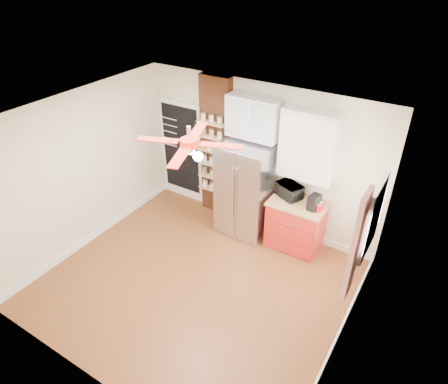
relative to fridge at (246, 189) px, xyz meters
The scene contains 21 objects.
floor 1.85m from the fridge, 88.24° to the right, with size 4.50×4.50×0.00m, color brown.
ceiling 2.45m from the fridge, 88.24° to the right, with size 4.50×4.50×0.00m, color white.
wall_back 0.60m from the fridge, 82.30° to the left, with size 4.50×0.02×2.70m, color beige.
wall_front 3.66m from the fridge, 89.21° to the right, with size 4.50×0.02×2.70m, color beige.
wall_left 2.78m from the fridge, 143.46° to the right, with size 0.02×4.00×2.70m, color beige.
wall_right 2.86m from the fridge, 35.33° to the right, with size 0.02×4.00×2.70m, color beige.
chalkboard 1.70m from the fridge, 168.59° to the left, with size 0.95×0.05×1.95m.
brick_pillar 0.97m from the fridge, 160.07° to the left, with size 0.60×0.16×2.70m, color brown.
fridge is the anchor object (origin of this frame).
upper_glass_cabinet 1.29m from the fridge, 90.00° to the left, with size 0.90×0.35×0.70m, color white.
red_cabinet 1.06m from the fridge, ahead, with size 0.94×0.64×0.90m.
upper_shelf_unit 1.41m from the fridge, 12.78° to the left, with size 0.90×0.30×1.15m, color white.
window 2.49m from the fridge, 17.75° to the right, with size 0.04×0.75×1.05m, color white.
curtain 2.63m from the fridge, 29.86° to the right, with size 0.06×0.40×1.55m, color red.
ceiling_fan 2.25m from the fridge, 88.24° to the right, with size 1.40×1.40×0.44m.
toaster_oven 0.78m from the fridge, 10.69° to the left, with size 0.44×0.30×0.24m, color black.
coffee_maker 1.26m from the fridge, ahead, with size 0.15×0.22×0.26m, color black.
canister_left 1.34m from the fridge, ahead, with size 0.09×0.09×0.14m, color #B80A12.
canister_right 1.35m from the fridge, ahead, with size 0.11×0.11×0.15m, color #AB091B.
pantry_jar_oats 1.02m from the fridge, behind, with size 0.10×0.10×0.13m, color beige.
pantry_jar_beans 0.84m from the fridge, 165.25° to the left, with size 0.09×0.09×0.13m, color #8F6348.
Camera 1 is at (2.80, -3.66, 4.56)m, focal length 32.00 mm.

